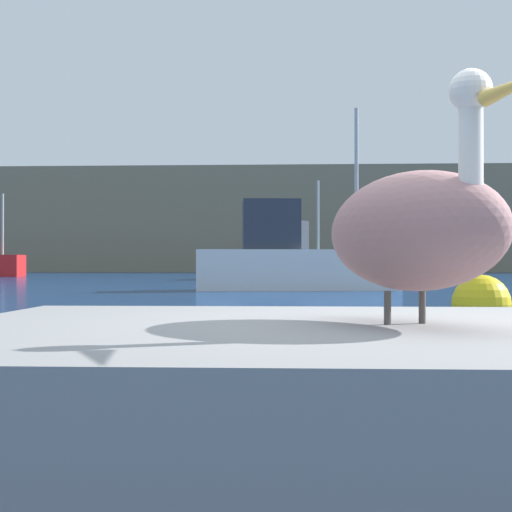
# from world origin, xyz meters

# --- Properties ---
(ground_plane) EXTENTS (260.00, 260.00, 0.00)m
(ground_plane) POSITION_xyz_m (0.00, 0.00, 0.00)
(ground_plane) COLOR navy
(hillside_backdrop) EXTENTS (140.00, 15.15, 8.79)m
(hillside_backdrop) POSITION_xyz_m (0.00, 67.72, 4.39)
(hillside_backdrop) COLOR #7F755B
(hillside_backdrop) RESTS_ON ground
(pier_dock) EXTENTS (3.98, 2.69, 0.60)m
(pier_dock) POSITION_xyz_m (-0.31, -0.40, 0.30)
(pier_dock) COLOR gray
(pier_dock) RESTS_ON ground
(pelican) EXTENTS (0.91, 1.40, 0.98)m
(pelican) POSITION_xyz_m (-0.31, -0.41, 1.00)
(pelican) COLOR gray
(pelican) RESTS_ON pier_dock
(fishing_boat_white) EXTENTS (6.21, 2.29, 5.56)m
(fishing_boat_white) POSITION_xyz_m (-0.95, 20.22, 0.93)
(fishing_boat_white) COLOR white
(fishing_boat_white) RESTS_ON ground
(fishing_boat_teal) EXTENTS (6.87, 4.26, 4.76)m
(fishing_boat_teal) POSITION_xyz_m (-1.57, 34.74, 0.99)
(fishing_boat_teal) COLOR teal
(fishing_boat_teal) RESTS_ON ground
(mooring_buoy) EXTENTS (0.71, 0.71, 0.71)m
(mooring_buoy) POSITION_xyz_m (1.43, 5.94, 0.35)
(mooring_buoy) COLOR yellow
(mooring_buoy) RESTS_ON ground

